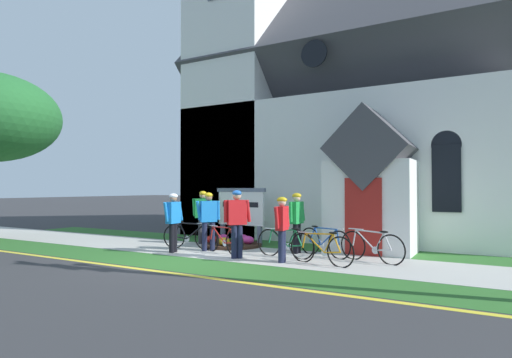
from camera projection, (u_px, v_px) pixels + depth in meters
name	position (u px, v px, depth m)	size (l,w,h in m)	color
ground	(261.00, 243.00, 13.96)	(140.00, 140.00, 0.00)	#333335
sidewalk_slab	(274.00, 256.00, 11.24)	(32.00, 2.58, 0.01)	#B7B5AD
grass_verge	(231.00, 270.00, 9.42)	(32.00, 1.61, 0.01)	#2D6628
church_lawn	(305.00, 247.00, 13.06)	(24.00, 1.62, 0.01)	#2D6628
curb_paint_stripe	(206.00, 277.00, 8.59)	(28.00, 0.16, 0.01)	yellow
church_building	(347.00, 115.00, 18.28)	(11.80, 12.37, 13.43)	white
church_sign	(241.00, 208.00, 13.69)	(1.85, 0.21, 1.82)	slate
flower_bed	(231.00, 243.00, 13.19)	(1.88, 1.88, 0.34)	#382319
bicycle_blue	(223.00, 240.00, 11.80)	(1.71, 0.54, 0.80)	black
bicycle_orange	(324.00, 242.00, 11.24)	(1.69, 0.71, 0.82)	black
bicycle_black	(190.00, 236.00, 12.68)	(1.76, 0.41, 0.84)	black
bicycle_yellow	(285.00, 243.00, 11.09)	(1.74, 0.24, 0.81)	black
bicycle_white	(321.00, 249.00, 10.04)	(1.77, 0.46, 0.82)	black
bicycle_green	(372.00, 246.00, 10.38)	(1.74, 0.61, 0.81)	black
cyclist_in_red_jersey	(173.00, 218.00, 11.91)	(0.29, 0.77, 1.67)	black
cyclist_in_green_jersey	(297.00, 218.00, 11.76)	(0.28, 0.73, 1.69)	black
cyclist_in_blue_jersey	(203.00, 213.00, 13.71)	(0.64, 0.43, 1.73)	#2D2D33
cyclist_in_orange_jersey	(282.00, 225.00, 10.31)	(0.28, 0.73, 1.61)	#191E38
cyclist_in_yellow_jersey	(237.00, 218.00, 10.92)	(0.53, 0.56, 1.77)	#191E38
cyclist_in_white_jersey	(209.00, 217.00, 12.26)	(0.50, 0.57, 1.70)	#191E38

